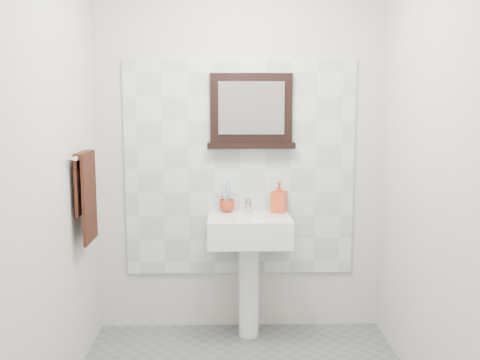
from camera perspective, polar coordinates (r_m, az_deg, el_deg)
name	(u,v)px	position (r m, az deg, el deg)	size (l,w,h in m)	color
back_wall	(240,155)	(3.93, -0.03, 2.60)	(2.00, 0.01, 2.50)	beige
front_wall	(256,224)	(1.75, 1.68, -4.51)	(2.00, 0.01, 2.50)	beige
left_wall	(46,177)	(2.97, -19.14, 0.32)	(0.01, 2.20, 2.50)	beige
right_wall	(441,175)	(3.04, 19.73, 0.44)	(0.01, 2.20, 2.50)	beige
splashback	(240,169)	(3.92, -0.02, 1.13)	(1.60, 0.02, 1.50)	silver
pedestal_sink	(249,243)	(3.81, 0.94, -6.37)	(0.55, 0.44, 0.96)	white
toothbrush_cup	(227,206)	(3.89, -1.33, -2.63)	(0.11, 0.11, 0.09)	#AD3514
toothbrushes	(227,194)	(3.88, -1.38, -1.46)	(0.05, 0.04, 0.21)	white
soap_dispenser	(279,197)	(3.87, 4.00, -1.73)	(0.10, 0.10, 0.22)	red
framed_mirror	(251,113)	(3.87, 1.14, 6.83)	(0.60, 0.11, 0.51)	black
towel_bar	(84,155)	(3.49, -15.60, 2.45)	(0.07, 0.40, 0.03)	silver
hand_towel	(86,190)	(3.51, -15.35, -0.96)	(0.06, 0.30, 0.55)	black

